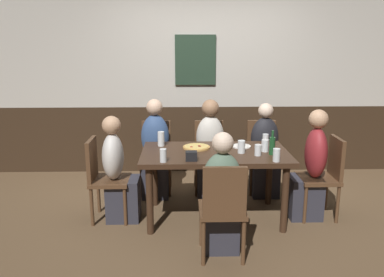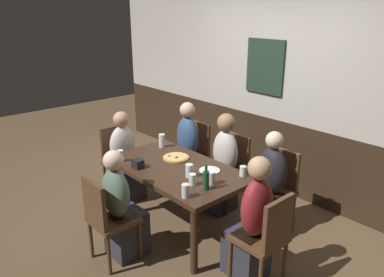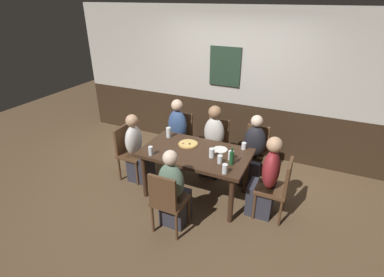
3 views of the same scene
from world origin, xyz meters
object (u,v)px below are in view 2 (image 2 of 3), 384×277
object	(u,v)px
person_left_far	(185,154)
pint_glass_stout	(211,179)
person_head_east	(251,227)
person_mid_near	(122,213)
highball_clear	(189,172)
chair_mid_near	(106,216)
dining_table	(177,175)
chair_left_far	(194,151)
chair_mid_far	(231,167)
beer_bottle_green	(206,180)
condiment_caddy	(138,164)
person_mid_far	(222,170)
chair_right_far	(277,185)
person_head_west	(126,162)
tumbler_water	(243,171)
pizza	(176,157)
chair_head_east	(266,236)
tumbler_short	(121,156)
pint_glass_amber	(185,191)
beer_glass_half	(162,142)
pint_glass_pale	(192,180)
plate_white_large	(210,171)
chair_head_west	(119,157)
person_right_far	(268,192)

from	to	relation	value
person_left_far	pint_glass_stout	bearing A→B (deg)	-30.39
person_head_east	pint_glass_stout	bearing A→B (deg)	-179.05
person_mid_near	highball_clear	size ratio (longest dim) A/B	8.45
chair_mid_near	person_left_far	size ratio (longest dim) A/B	0.74
dining_table	chair_mid_near	distance (m)	0.86
chair_left_far	chair_mid_far	world-z (taller)	same
beer_bottle_green	condiment_caddy	xyz separation A→B (m)	(-0.82, -0.19, -0.05)
person_mid_near	person_mid_far	world-z (taller)	person_mid_far
chair_right_far	chair_mid_near	bearing A→B (deg)	-111.54
person_head_west	tumbler_water	size ratio (longest dim) A/B	10.99
person_left_far	pizza	bearing A→B (deg)	-48.51
chair_head_east	tumbler_short	world-z (taller)	chair_head_east
tumbler_short	pint_glass_amber	size ratio (longest dim) A/B	1.02
beer_glass_half	tumbler_water	size ratio (longest dim) A/B	1.57
chair_head_east	pint_glass_stout	xyz separation A→B (m)	(-0.66, -0.01, 0.30)
person_mid_near	person_left_far	distance (m)	1.53
chair_right_far	pint_glass_amber	bearing A→B (deg)	-95.43
pint_glass_pale	plate_white_large	distance (m)	0.36
chair_head_west	beer_bottle_green	distance (m)	1.78
person_mid_near	plate_white_large	bearing A→B (deg)	71.04
chair_head_east	pizza	distance (m)	1.40
chair_mid_near	person_head_west	distance (m)	1.32
person_right_far	beer_glass_half	xyz separation A→B (m)	(-1.25, -0.44, 0.33)
chair_head_east	pint_glass_pale	distance (m)	0.83
chair_head_east	tumbler_short	distance (m)	1.77
chair_mid_far	person_mid_near	xyz separation A→B (m)	(-0.00, -1.54, -0.03)
chair_head_west	person_right_far	distance (m)	1.97
chair_head_west	chair_mid_far	bearing A→B (deg)	35.82
plate_white_large	pizza	bearing A→B (deg)	-175.27
tumbler_water	person_mid_far	bearing A→B (deg)	150.49
person_head_east	tumbler_short	distance (m)	1.61
chair_mid_near	plate_white_large	size ratio (longest dim) A/B	4.14
person_mid_far	condiment_caddy	bearing A→B (deg)	-104.36
dining_table	pint_glass_amber	xyz separation A→B (m)	(0.56, -0.36, 0.15)
pizza	plate_white_large	size ratio (longest dim) A/B	1.37
person_head_west	pint_glass_amber	bearing A→B (deg)	-12.99
person_head_east	condiment_caddy	distance (m)	1.34
person_head_east	condiment_caddy	size ratio (longest dim) A/B	10.72
person_left_far	person_right_far	bearing A→B (deg)	-0.09
chair_mid_far	person_mid_far	bearing A→B (deg)	-90.00
dining_table	person_head_east	distance (m)	1.03
beer_bottle_green	condiment_caddy	bearing A→B (deg)	-167.21
person_left_far	highball_clear	size ratio (longest dim) A/B	9.00
person_right_far	plate_white_large	size ratio (longest dim) A/B	5.34
chair_right_far	tumbler_short	distance (m)	1.72
chair_left_far	person_mid_far	distance (m)	0.69
chair_head_east	person_left_far	bearing A→B (deg)	159.55
chair_mid_far	person_mid_far	size ratio (longest dim) A/B	0.75
pint_glass_amber	tumbler_water	bearing A→B (deg)	86.54
pizza	tumbler_water	world-z (taller)	tumbler_water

